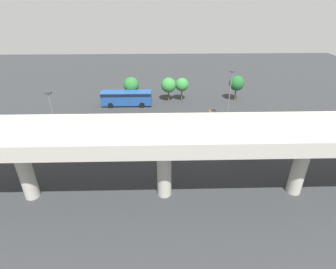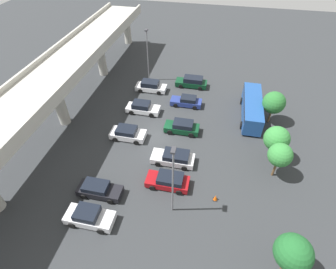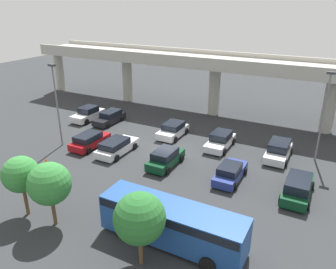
{
  "view_description": "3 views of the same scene",
  "coord_description": "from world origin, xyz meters",
  "px_view_note": "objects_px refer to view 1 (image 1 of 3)",
  "views": [
    {
      "loc": [
        0.19,
        33.39,
        17.97
      ],
      "look_at": [
        -0.66,
        1.91,
        0.89
      ],
      "focal_mm": 28.0,
      "sensor_mm": 36.0,
      "label": 1
    },
    {
      "loc": [
        -23.56,
        -6.01,
        22.04
      ],
      "look_at": [
        -0.57,
        -1.16,
        0.9
      ],
      "focal_mm": 28.0,
      "sensor_mm": 36.0,
      "label": 2
    },
    {
      "loc": [
        13.68,
        -25.28,
        13.67
      ],
      "look_at": [
        -0.37,
        1.13,
        1.31
      ],
      "focal_mm": 35.0,
      "sensor_mm": 36.0,
      "label": 3
    }
  ],
  "objects_px": {
    "tree_front_left": "(237,83)",
    "parked_car_2": "(210,121)",
    "traffic_cone": "(210,111)",
    "parked_car_1": "(237,142)",
    "tree_front_centre": "(182,85)",
    "parked_car_8": "(88,143)",
    "lamp_post_mid_lot": "(54,119)",
    "tree_front_far_right": "(131,85)",
    "parked_car_4": "(172,142)",
    "parked_car_3": "(189,121)",
    "parked_car_9": "(81,123)",
    "tree_front_right": "(169,85)",
    "parked_car_5": "(154,122)",
    "parked_car_0": "(259,140)",
    "lamp_post_near_aisle": "(230,93)",
    "shuttle_bus": "(127,97)",
    "parked_car_6": "(131,142)",
    "parked_car_7": "(115,123)"
  },
  "relations": [
    {
      "from": "tree_front_left",
      "to": "parked_car_2",
      "type": "bearing_deg",
      "value": 58.23
    },
    {
      "from": "traffic_cone",
      "to": "parked_car_1",
      "type": "bearing_deg",
      "value": 98.31
    },
    {
      "from": "tree_front_centre",
      "to": "parked_car_8",
      "type": "bearing_deg",
      "value": 51.53
    },
    {
      "from": "lamp_post_mid_lot",
      "to": "traffic_cone",
      "type": "bearing_deg",
      "value": -149.52
    },
    {
      "from": "parked_car_8",
      "to": "tree_front_far_right",
      "type": "relative_size",
      "value": 1.04
    },
    {
      "from": "parked_car_4",
      "to": "parked_car_8",
      "type": "bearing_deg",
      "value": 89.79
    },
    {
      "from": "parked_car_1",
      "to": "parked_car_3",
      "type": "distance_m",
      "value": 8.62
    },
    {
      "from": "parked_car_4",
      "to": "parked_car_9",
      "type": "distance_m",
      "value": 14.83
    },
    {
      "from": "tree_front_right",
      "to": "parked_car_5",
      "type": "bearing_deg",
      "value": 76.66
    },
    {
      "from": "tree_front_right",
      "to": "parked_car_0",
      "type": "bearing_deg",
      "value": 124.68
    },
    {
      "from": "parked_car_2",
      "to": "lamp_post_near_aisle",
      "type": "relative_size",
      "value": 0.54
    },
    {
      "from": "parked_car_3",
      "to": "parked_car_5",
      "type": "height_order",
      "value": "parked_car_5"
    },
    {
      "from": "parked_car_3",
      "to": "lamp_post_near_aisle",
      "type": "xyz_separation_m",
      "value": [
        -6.04,
        -1.04,
        4.08
      ]
    },
    {
      "from": "lamp_post_mid_lot",
      "to": "tree_front_right",
      "type": "relative_size",
      "value": 1.85
    },
    {
      "from": "traffic_cone",
      "to": "shuttle_bus",
      "type": "bearing_deg",
      "value": -14.07
    },
    {
      "from": "parked_car_6",
      "to": "traffic_cone",
      "type": "relative_size",
      "value": 6.52
    },
    {
      "from": "parked_car_2",
      "to": "parked_car_5",
      "type": "distance_m",
      "value": 8.59
    },
    {
      "from": "parked_car_9",
      "to": "tree_front_right",
      "type": "distance_m",
      "value": 17.52
    },
    {
      "from": "parked_car_8",
      "to": "shuttle_bus",
      "type": "height_order",
      "value": "shuttle_bus"
    },
    {
      "from": "traffic_cone",
      "to": "parked_car_4",
      "type": "bearing_deg",
      "value": 58.63
    },
    {
      "from": "tree_front_centre",
      "to": "shuttle_bus",
      "type": "bearing_deg",
      "value": 11.95
    },
    {
      "from": "parked_car_6",
      "to": "lamp_post_near_aisle",
      "type": "height_order",
      "value": "lamp_post_near_aisle"
    },
    {
      "from": "parked_car_0",
      "to": "parked_car_9",
      "type": "bearing_deg",
      "value": 76.98
    },
    {
      "from": "parked_car_4",
      "to": "parked_car_5",
      "type": "xyz_separation_m",
      "value": [
        2.53,
        -6.34,
        0.02
      ]
    },
    {
      "from": "parked_car_8",
      "to": "tree_front_centre",
      "type": "bearing_deg",
      "value": -38.47
    },
    {
      "from": "shuttle_bus",
      "to": "lamp_post_mid_lot",
      "type": "distance_m",
      "value": 17.57
    },
    {
      "from": "parked_car_0",
      "to": "parked_car_7",
      "type": "xyz_separation_m",
      "value": [
        19.87,
        -5.79,
        -0.09
      ]
    },
    {
      "from": "parked_car_7",
      "to": "lamp_post_near_aisle",
      "type": "bearing_deg",
      "value": 94.43
    },
    {
      "from": "parked_car_6",
      "to": "tree_front_far_right",
      "type": "height_order",
      "value": "tree_front_far_right"
    },
    {
      "from": "tree_front_far_right",
      "to": "parked_car_4",
      "type": "bearing_deg",
      "value": 111.75
    },
    {
      "from": "tree_front_left",
      "to": "tree_front_right",
      "type": "xyz_separation_m",
      "value": [
        12.54,
        -0.11,
        -0.3
      ]
    },
    {
      "from": "parked_car_1",
      "to": "parked_car_7",
      "type": "distance_m",
      "value": 17.95
    },
    {
      "from": "tree_front_left",
      "to": "parked_car_8",
      "type": "bearing_deg",
      "value": 35.47
    },
    {
      "from": "tree_front_left",
      "to": "parked_car_9",
      "type": "bearing_deg",
      "value": 22.48
    },
    {
      "from": "shuttle_bus",
      "to": "tree_front_right",
      "type": "xyz_separation_m",
      "value": [
        -7.57,
        -2.04,
        1.49
      ]
    },
    {
      "from": "parked_car_1",
      "to": "parked_car_2",
      "type": "relative_size",
      "value": 1.01
    },
    {
      "from": "parked_car_3",
      "to": "tree_front_left",
      "type": "height_order",
      "value": "tree_front_left"
    },
    {
      "from": "parked_car_8",
      "to": "tree_front_left",
      "type": "bearing_deg",
      "value": -54.53
    },
    {
      "from": "parked_car_4",
      "to": "parked_car_2",
      "type": "bearing_deg",
      "value": -43.52
    },
    {
      "from": "parked_car_1",
      "to": "parked_car_9",
      "type": "distance_m",
      "value": 22.92
    },
    {
      "from": "parked_car_4",
      "to": "tree_front_right",
      "type": "relative_size",
      "value": 0.98
    },
    {
      "from": "parked_car_8",
      "to": "lamp_post_mid_lot",
      "type": "height_order",
      "value": "lamp_post_mid_lot"
    },
    {
      "from": "parked_car_1",
      "to": "tree_front_centre",
      "type": "height_order",
      "value": "tree_front_centre"
    },
    {
      "from": "tree_front_centre",
      "to": "traffic_cone",
      "type": "relative_size",
      "value": 6.17
    },
    {
      "from": "shuttle_bus",
      "to": "traffic_cone",
      "type": "height_order",
      "value": "shuttle_bus"
    },
    {
      "from": "lamp_post_mid_lot",
      "to": "parked_car_1",
      "type": "bearing_deg",
      "value": -177.55
    },
    {
      "from": "parked_car_4",
      "to": "tree_front_left",
      "type": "relative_size",
      "value": 0.91
    },
    {
      "from": "parked_car_2",
      "to": "shuttle_bus",
      "type": "xyz_separation_m",
      "value": [
        13.65,
        -8.51,
        0.84
      ]
    },
    {
      "from": "lamp_post_mid_lot",
      "to": "tree_front_right",
      "type": "xyz_separation_m",
      "value": [
        -14.12,
        -18.02,
        -1.74
      ]
    },
    {
      "from": "parked_car_2",
      "to": "parked_car_5",
      "type": "xyz_separation_m",
      "value": [
        8.59,
        0.04,
        0.04
      ]
    }
  ]
}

